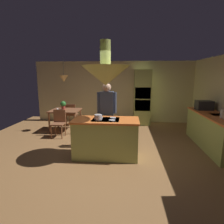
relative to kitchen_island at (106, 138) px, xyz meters
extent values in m
plane|color=olive|center=(0.00, 0.20, -0.47)|extent=(8.16, 8.16, 0.00)
cube|color=beige|center=(0.00, 3.65, 0.80)|extent=(6.80, 0.10, 2.55)
cube|color=#A8B259|center=(0.00, 0.00, -0.02)|extent=(1.52, 0.74, 0.90)
cube|color=orange|center=(0.00, 0.00, 0.44)|extent=(1.58, 0.80, 0.04)
cube|color=black|center=(0.00, 0.00, 0.46)|extent=(0.64, 0.52, 0.01)
cylinder|color=#B2B2B7|center=(-0.16, -0.13, 0.47)|extent=(0.15, 0.15, 0.02)
cylinder|color=#B2B2B7|center=(0.16, -0.13, 0.47)|extent=(0.15, 0.15, 0.02)
cylinder|color=#B2B2B7|center=(-0.16, 0.13, 0.47)|extent=(0.15, 0.15, 0.02)
cylinder|color=#B2B2B7|center=(0.16, 0.13, 0.47)|extent=(0.15, 0.15, 0.02)
cube|color=#A8B259|center=(2.84, 0.80, -0.02)|extent=(0.62, 2.41, 0.90)
cube|color=orange|center=(2.84, 0.80, 0.44)|extent=(0.66, 2.45, 0.04)
cube|color=#B2B2B7|center=(3.00, 0.80, 0.38)|extent=(0.48, 0.36, 0.16)
cube|color=#A8B259|center=(1.10, 3.25, 0.62)|extent=(0.66, 0.62, 2.20)
cube|color=black|center=(1.10, 2.96, 0.83)|extent=(0.60, 0.04, 0.44)
cube|color=black|center=(1.10, 2.96, 0.35)|extent=(0.60, 0.04, 0.44)
cube|color=brown|center=(-1.70, 2.10, 0.27)|extent=(1.01, 0.93, 0.04)
cylinder|color=brown|center=(-2.15, 1.70, -0.11)|extent=(0.06, 0.06, 0.72)
cylinder|color=brown|center=(-1.25, 1.70, -0.11)|extent=(0.06, 0.06, 0.72)
cylinder|color=brown|center=(-2.15, 2.50, -0.11)|extent=(0.06, 0.06, 0.72)
cylinder|color=brown|center=(-1.25, 2.50, -0.11)|extent=(0.06, 0.06, 0.72)
cylinder|color=tan|center=(-0.14, 0.67, -0.04)|extent=(0.14, 0.14, 0.87)
cylinder|color=tan|center=(0.04, 0.67, -0.04)|extent=(0.14, 0.14, 0.87)
cube|color=#3F4C66|center=(-0.05, 0.67, 0.73)|extent=(0.36, 0.22, 0.67)
cylinder|color=#3F4C66|center=(-0.27, 0.67, 0.77)|extent=(0.09, 0.09, 0.57)
cylinder|color=#3F4C66|center=(0.17, 0.67, 0.77)|extent=(0.09, 0.09, 0.57)
sphere|color=tan|center=(-0.05, 0.67, 1.17)|extent=(0.24, 0.24, 0.24)
cone|color=#A8B259|center=(0.00, 0.00, 1.49)|extent=(1.10, 1.10, 0.45)
cylinder|color=#A8B259|center=(0.00, 0.00, 1.99)|extent=(0.24, 0.24, 0.55)
cone|color=#E0B266|center=(-1.70, 2.10, 1.39)|extent=(0.32, 0.32, 0.22)
cylinder|color=black|center=(-1.70, 2.10, 1.80)|extent=(0.01, 0.01, 0.60)
cube|color=brown|center=(-1.70, 1.34, -0.03)|extent=(0.40, 0.40, 0.04)
cube|color=brown|center=(-1.70, 1.52, 0.19)|extent=(0.40, 0.04, 0.42)
cylinder|color=brown|center=(-1.87, 1.17, -0.26)|extent=(0.04, 0.04, 0.43)
cylinder|color=brown|center=(-1.53, 1.17, -0.26)|extent=(0.04, 0.04, 0.43)
cylinder|color=brown|center=(-1.87, 1.51, -0.26)|extent=(0.04, 0.04, 0.43)
cylinder|color=brown|center=(-1.53, 1.51, -0.26)|extent=(0.04, 0.04, 0.43)
cube|color=brown|center=(-1.70, 2.86, -0.03)|extent=(0.40, 0.40, 0.04)
cube|color=brown|center=(-1.70, 2.68, 0.19)|extent=(0.40, 0.04, 0.42)
cylinder|color=brown|center=(-1.53, 3.03, -0.26)|extent=(0.04, 0.04, 0.43)
cylinder|color=brown|center=(-1.87, 3.03, -0.26)|extent=(0.04, 0.04, 0.43)
cylinder|color=brown|center=(-1.53, 2.69, -0.26)|extent=(0.04, 0.04, 0.43)
cylinder|color=brown|center=(-1.87, 2.69, -0.26)|extent=(0.04, 0.04, 0.43)
cylinder|color=#99382D|center=(-1.80, 2.20, 0.35)|extent=(0.14, 0.14, 0.12)
sphere|color=#2D722D|center=(-1.80, 2.20, 0.49)|extent=(0.20, 0.20, 0.20)
cylinder|color=white|center=(-1.90, 1.87, 0.33)|extent=(0.07, 0.07, 0.09)
cylinder|color=silver|center=(2.84, 0.38, 0.57)|extent=(0.10, 0.10, 0.20)
cube|color=#232326|center=(2.84, 1.52, 0.60)|extent=(0.46, 0.36, 0.28)
cylinder|color=#B2B2B7|center=(-0.16, -0.13, 0.54)|extent=(0.18, 0.18, 0.12)
camera|label=1|loc=(0.50, -4.33, 1.49)|focal=30.06mm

